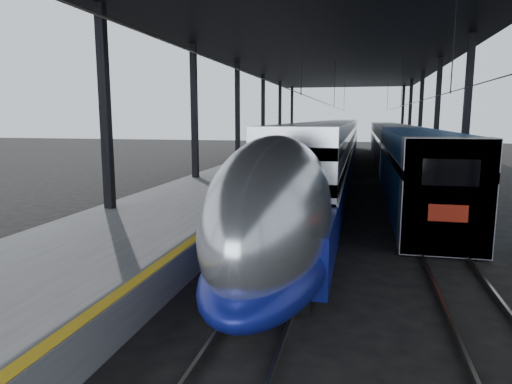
% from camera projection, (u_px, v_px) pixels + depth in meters
% --- Properties ---
extents(ground, '(160.00, 160.00, 0.00)m').
position_uv_depth(ground, '(204.00, 285.00, 12.80)').
color(ground, black).
rests_on(ground, ground).
extents(platform, '(6.00, 80.00, 1.00)m').
position_uv_depth(platform, '(251.00, 176.00, 32.73)').
color(platform, '#4C4C4F').
rests_on(platform, ground).
extents(yellow_strip, '(0.30, 80.00, 0.01)m').
position_uv_depth(yellow_strip, '(289.00, 170.00, 32.02)').
color(yellow_strip, gold).
rests_on(yellow_strip, platform).
extents(rails, '(6.52, 80.00, 0.16)m').
position_uv_depth(rails, '(365.00, 186.00, 31.02)').
color(rails, slate).
rests_on(rails, ground).
extents(canopy, '(18.00, 75.00, 9.47)m').
position_uv_depth(canopy, '(330.00, 49.00, 30.14)').
color(canopy, black).
rests_on(canopy, ground).
extents(tgv_train, '(3.05, 65.20, 4.37)m').
position_uv_depth(tgv_train, '(335.00, 149.00, 38.34)').
color(tgv_train, '#B4B7BC').
rests_on(tgv_train, ground).
extents(second_train, '(2.92, 56.05, 4.02)m').
position_uv_depth(second_train, '(393.00, 147.00, 41.03)').
color(second_train, navy).
rests_on(second_train, ground).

